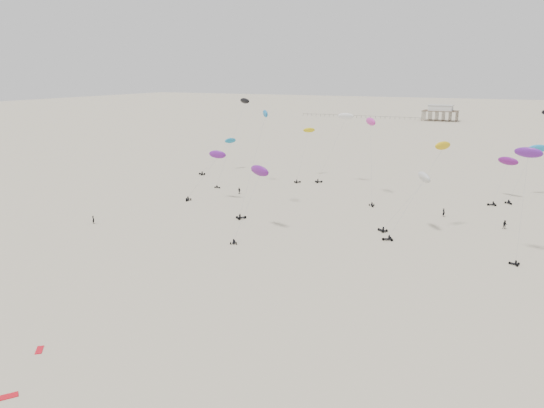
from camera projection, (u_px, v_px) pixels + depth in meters
The scene contains 23 objects.
ground_plane at pixel (404, 156), 194.58m from camera, with size 900.00×900.00×0.00m, color #C0B498.
pavilion_main at pixel (440, 114), 328.84m from camera, with size 21.00×13.00×9.80m.
pier_fence at pixel (359, 117), 351.55m from camera, with size 80.20×0.20×1.50m.
rig_0 at pixel (211, 164), 125.95m from camera, with size 9.02×6.55×12.64m.
rig_1 at pixel (256, 153), 114.81m from camera, with size 3.38×15.91×23.31m.
rig_2 at pixel (526, 169), 84.93m from camera, with size 4.81×7.49×18.59m.
rig_3 at pixel (371, 137), 127.15m from camera, with size 7.31×14.40×20.57m.
rig_4 at pixel (305, 146), 152.37m from camera, with size 4.54×14.80×17.07m.
rig_5 at pixel (542, 132), 127.14m from camera, with size 10.24×17.05×24.58m.
rig_7 at pixel (220, 152), 163.01m from camera, with size 5.72×15.48×14.83m.
rig_8 at pixel (417, 186), 100.82m from camera, with size 9.92×7.74×12.54m.
rig_9 at pixel (238, 121), 141.57m from camera, with size 6.29×11.55×23.87m.
rig_10 at pixel (425, 176), 99.07m from camera, with size 9.63×14.22×20.04m.
rig_11 at pixel (506, 167), 127.28m from camera, with size 6.10×13.65×12.97m.
rig_12 at pixel (257, 179), 100.92m from camera, with size 5.54×13.44×14.47m.
rig_13 at pixel (339, 133), 144.17m from camera, with size 9.68×5.57×19.41m.
rig_14 at pixel (542, 160), 127.97m from camera, with size 9.46×13.49×15.56m.
spectator_0 at pixel (94, 224), 107.82m from camera, with size 0.71×0.49×1.94m, color black.
spectator_1 at pixel (504, 229), 104.14m from camera, with size 1.02×0.59×2.08m, color black.
spectator_2 at pixel (239, 194), 133.86m from camera, with size 1.15×0.62×1.95m, color black.
spectator_3 at pixel (443, 217), 113.02m from camera, with size 0.77×0.53×2.11m, color black.
grounded_kite_a at pixel (6, 397), 50.42m from camera, with size 2.20×0.90×0.08m, color red.
grounded_kite_b at pixel (39, 350), 58.93m from camera, with size 1.80×0.70×0.07m, color red.
Camera 1 is at (39.94, 4.98, 30.17)m, focal length 35.00 mm.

